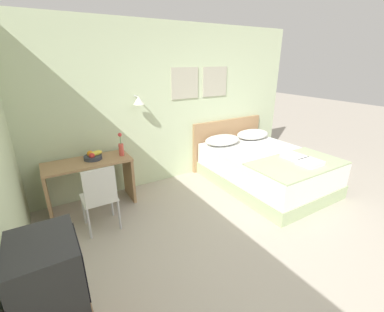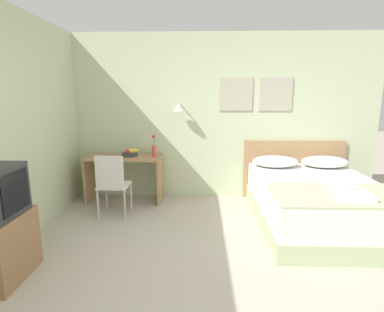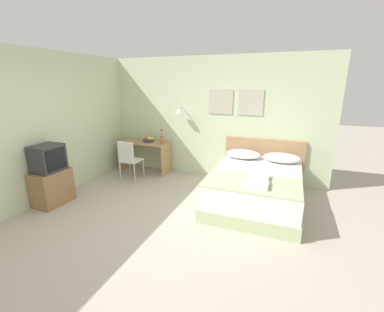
% 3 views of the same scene
% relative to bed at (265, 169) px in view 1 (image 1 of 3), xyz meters
% --- Properties ---
extents(ground_plane, '(24.00, 24.00, 0.00)m').
position_rel_bed_xyz_m(ground_plane, '(-1.33, -1.44, -0.30)').
color(ground_plane, '#B2A899').
extents(wall_back, '(5.30, 0.31, 2.65)m').
position_rel_bed_xyz_m(wall_back, '(-1.32, 1.13, 1.03)').
color(wall_back, beige).
rests_on(wall_back, ground_plane).
extents(bed, '(1.51, 2.08, 0.60)m').
position_rel_bed_xyz_m(bed, '(0.00, 0.00, 0.00)').
color(bed, '#B2C693').
rests_on(bed, ground_plane).
extents(headboard, '(1.63, 0.06, 0.96)m').
position_rel_bed_xyz_m(headboard, '(0.00, 1.07, 0.19)').
color(headboard, '#A87F56').
rests_on(headboard, ground_plane).
extents(pillow_left, '(0.70, 0.48, 0.17)m').
position_rel_bed_xyz_m(pillow_left, '(-0.38, 0.75, 0.38)').
color(pillow_left, white).
rests_on(pillow_left, bed).
extents(pillow_right, '(0.70, 0.48, 0.17)m').
position_rel_bed_xyz_m(pillow_right, '(0.38, 0.75, 0.38)').
color(pillow_right, white).
rests_on(pillow_right, bed).
extents(throw_blanket, '(1.46, 0.83, 0.02)m').
position_rel_bed_xyz_m(throw_blanket, '(0.00, -0.60, 0.31)').
color(throw_blanket, '#B2C693').
rests_on(throw_blanket, bed).
extents(folded_towel_near_foot, '(0.26, 0.34, 0.06)m').
position_rel_bed_xyz_m(folded_towel_near_foot, '(0.11, -0.46, 0.36)').
color(folded_towel_near_foot, white).
rests_on(folded_towel_near_foot, throw_blanket).
extents(folded_towel_mid_bed, '(0.33, 0.27, 0.06)m').
position_rel_bed_xyz_m(folded_towel_mid_bed, '(0.10, -0.75, 0.36)').
color(folded_towel_mid_bed, white).
rests_on(folded_towel_mid_bed, throw_blanket).
extents(desk, '(1.18, 0.51, 0.74)m').
position_rel_bed_xyz_m(desk, '(-2.74, 0.80, 0.22)').
color(desk, '#A87F56').
rests_on(desk, ground_plane).
extents(desk_chair, '(0.41, 0.41, 0.90)m').
position_rel_bed_xyz_m(desk_chair, '(-2.75, 0.13, 0.22)').
color(desk_chair, white).
rests_on(desk_chair, ground_plane).
extents(fruit_bowl, '(0.28, 0.25, 0.12)m').
position_rel_bed_xyz_m(fruit_bowl, '(-2.65, 0.83, 0.49)').
color(fruit_bowl, '#333842').
rests_on(fruit_bowl, desk).
extents(flower_vase, '(0.07, 0.07, 0.35)m').
position_rel_bed_xyz_m(flower_vase, '(-2.25, 0.77, 0.57)').
color(flower_vase, '#D14C42').
rests_on(flower_vase, desk).
extents(television, '(0.40, 0.47, 0.46)m').
position_rel_bed_xyz_m(television, '(-3.35, -1.33, 0.55)').
color(television, '#2D2D30').
rests_on(television, tv_stand).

